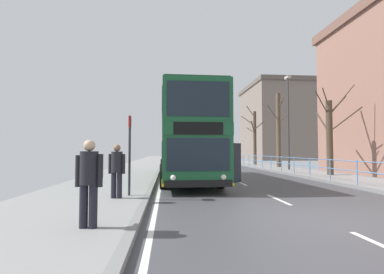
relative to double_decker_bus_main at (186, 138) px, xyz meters
The scene contains 11 objects.
ground 9.51m from the double_decker_bus_main, 77.92° to the right, with size 15.80×140.00×0.20m.
double_decker_bus_main is the anchor object (origin of this frame).
pedestrian_railing_far_kerb 11.09m from the double_decker_bus_main, 49.77° to the left, with size 0.05×33.04×1.06m.
pedestrian_with_backpack 10.35m from the double_decker_bus_main, 103.87° to the right, with size 0.55×0.56×1.67m.
pedestrian_companion 7.16m from the double_decker_bus_main, 111.14° to the right, with size 0.55×0.41×1.66m.
bus_stop_sign_near 6.47m from the double_decker_bus_main, 110.19° to the right, with size 0.08×0.44×2.62m.
street_lamp_far_side 10.37m from the double_decker_bus_main, 34.92° to the left, with size 0.28×0.60×7.26m.
bare_tree_far_00 13.10m from the double_decker_bus_main, 46.51° to the left, with size 2.83×2.31×6.79m.
bare_tree_far_01 8.96m from the double_decker_bus_main, ahead, with size 2.79×3.39×5.48m.
bare_tree_far_02 16.66m from the double_decker_bus_main, 60.12° to the left, with size 1.74×2.86×6.30m.
background_building_00 40.24m from the double_decker_bus_main, 62.15° to the left, with size 10.16×14.68×13.56m.
Camera 1 is at (-3.63, -6.68, 1.61)m, focal length 27.03 mm.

